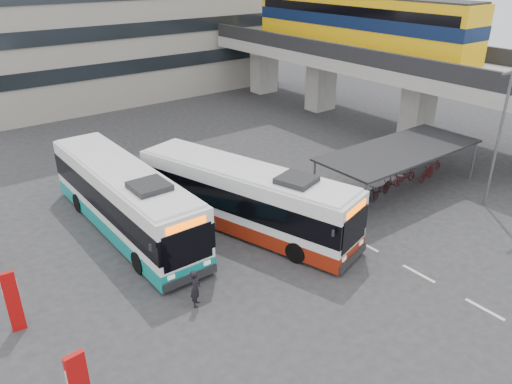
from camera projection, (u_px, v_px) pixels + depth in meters
ground at (327, 263)px, 22.01m from camera, size 120.00×120.00×0.00m
viaduct at (367, 43)px, 38.25m from camera, size 8.00×32.00×9.68m
bike_shelter at (398, 169)px, 28.26m from camera, size 10.00×4.00×2.54m
road_markings at (419, 274)px, 21.23m from camera, size 0.15×7.60×0.01m
bus_main at (244, 198)px, 24.21m from camera, size 5.77×11.96×3.47m
bus_teal at (125, 199)px, 24.02m from camera, size 2.66×12.02×3.55m
pedestrian at (195, 288)px, 19.00m from camera, size 0.65×0.68×1.57m
lamp_post at (499, 132)px, 25.31m from camera, size 1.29×0.28×7.32m
sign_totem_mid at (13, 301)px, 17.54m from camera, size 0.53×0.22×2.44m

